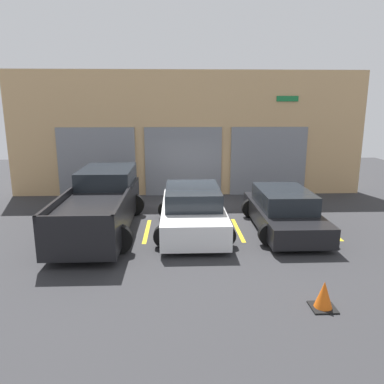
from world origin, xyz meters
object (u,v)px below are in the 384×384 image
at_px(sedan_side, 283,211).
at_px(pickup_truck, 101,204).
at_px(sedan_white, 193,211).
at_px(traffic_cone, 324,296).

bearing_deg(sedan_side, pickup_truck, 177.57).
bearing_deg(sedan_side, sedan_white, -179.91).
bearing_deg(pickup_truck, traffic_cone, -43.72).
distance_m(sedan_white, traffic_cone, 5.18).
bearing_deg(traffic_cone, pickup_truck, 136.28).
bearing_deg(sedan_white, traffic_cone, -63.67).
distance_m(pickup_truck, traffic_cone, 7.07).
bearing_deg(traffic_cone, sedan_white, 116.33).
height_order(sedan_white, sedan_side, sedan_white).
xyz_separation_m(pickup_truck, traffic_cone, (5.09, -4.87, -0.56)).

